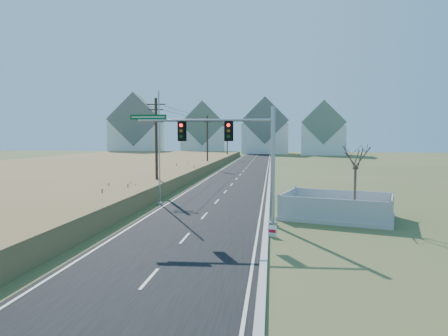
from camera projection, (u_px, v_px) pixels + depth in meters
ground at (192, 230)px, 22.64m from camera, size 260.00×260.00×0.00m
road at (247, 167)px, 72.13m from camera, size 8.00×180.00×0.06m
curb at (270, 167)px, 71.63m from camera, size 0.30×180.00×0.18m
reed_marsh at (97, 166)px, 65.07m from camera, size 38.00×110.00×1.30m
utility_pole_near at (156, 144)px, 37.91m from camera, size 1.80×0.26×9.00m
utility_pole_mid at (207, 141)px, 67.61m from camera, size 1.80×0.26×9.00m
utility_pole_far at (227, 140)px, 97.31m from camera, size 1.80×0.26×9.00m
condo_nw at (137, 130)px, 125.61m from camera, size 17.69×13.38×19.05m
condo_nnw at (204, 133)px, 131.19m from camera, size 14.93×11.17×17.03m
condo_n at (265, 131)px, 132.69m from camera, size 15.27×10.20×18.54m
condo_ne at (323, 133)px, 122.67m from camera, size 14.12×10.51×16.52m
traffic_signal_mast at (242, 152)px, 23.80m from camera, size 8.93×0.71×7.11m
fence_enclosure at (337, 214)px, 26.07m from camera, size 7.99×6.51×1.59m
open_sign at (272, 231)px, 21.13m from camera, size 0.47×0.16×0.59m
flagpole at (159, 160)px, 31.16m from camera, size 0.40×0.40×8.85m
bare_tree at (356, 155)px, 25.33m from camera, size 1.93×1.93×5.12m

